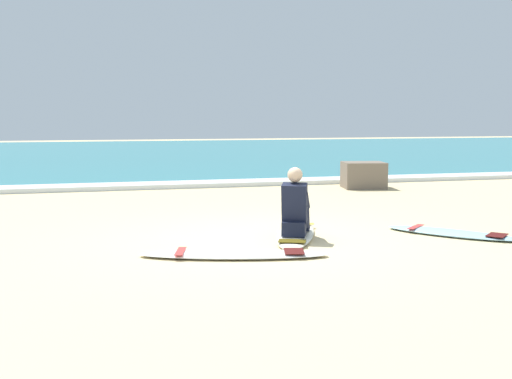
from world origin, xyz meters
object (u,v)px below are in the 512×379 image
surfboard_main (296,234)px  surfer_seated (295,209)px  surfboard_spare_near (234,254)px  surfboard_spare_far (452,233)px  shoreline_rock (363,175)px

surfboard_main → surfer_seated: size_ratio=2.44×
surfboard_spare_near → surfboard_spare_far: (3.39, 0.53, 0.00)m
surfboard_main → surfboard_spare_near: (-1.17, -1.08, -0.00)m
shoreline_rock → surfboard_spare_near: bearing=-126.3°
shoreline_rock → surfboard_spare_far: bearing=-102.8°
surfboard_main → surfboard_spare_far: 2.28m
surfboard_main → surfboard_spare_far: bearing=-13.8°
surfer_seated → surfboard_spare_far: size_ratio=0.52×
surfer_seated → surfboard_spare_near: (-1.09, -0.85, -0.40)m
surfboard_spare_far → surfboard_main: bearing=166.2°
surfboard_spare_far → shoreline_rock: size_ratio=1.87×
surfer_seated → shoreline_rock: size_ratio=0.97×
surfboard_main → shoreline_rock: size_ratio=2.35×
surfboard_spare_near → shoreline_rock: shoreline_rock is taller
surfboard_spare_far → shoreline_rock: (1.33, 5.89, 0.28)m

